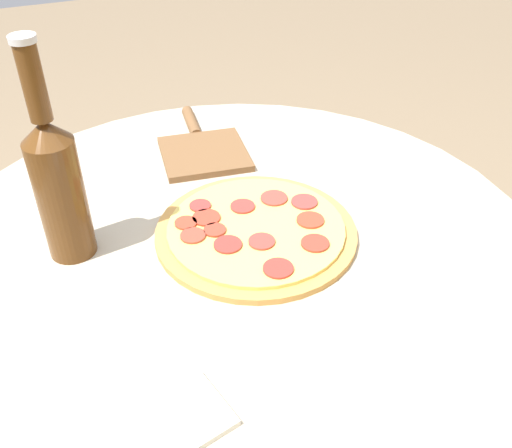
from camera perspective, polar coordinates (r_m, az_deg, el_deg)
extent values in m
cylinder|color=#B2A893|center=(1.10, -1.65, -15.61)|extent=(0.10, 0.10, 0.65)
cylinder|color=#B2A893|center=(0.86, -2.03, -1.69)|extent=(0.91, 0.91, 0.02)
cylinder|color=#C68E47|center=(0.84, 0.00, -0.82)|extent=(0.30, 0.30, 0.01)
cylinder|color=#EACC60|center=(0.84, 0.00, -0.38)|extent=(0.26, 0.26, 0.01)
cylinder|color=#AB332F|center=(0.88, -5.61, 1.85)|extent=(0.03, 0.03, 0.00)
cylinder|color=#B8342E|center=(0.88, -1.35, 1.78)|extent=(0.04, 0.04, 0.00)
cylinder|color=#AC3A32|center=(0.81, 0.57, -1.75)|extent=(0.04, 0.04, 0.00)
cylinder|color=#B13B27|center=(0.85, 5.45, 0.40)|extent=(0.04, 0.04, 0.00)
cylinder|color=#A13E2E|center=(0.82, -6.40, -1.05)|extent=(0.04, 0.04, 0.00)
cylinder|color=#A1312B|center=(0.80, -2.84, -2.06)|extent=(0.04, 0.04, 0.00)
cylinder|color=#AA3928|center=(0.83, -4.10, -0.67)|extent=(0.03, 0.03, 0.00)
cylinder|color=#A93D33|center=(0.90, 1.82, 2.61)|extent=(0.04, 0.04, 0.00)
cylinder|color=#B83827|center=(0.86, -4.98, 0.64)|extent=(0.04, 0.04, 0.00)
cylinder|color=#A53934|center=(0.89, 4.86, 2.23)|extent=(0.04, 0.04, 0.00)
cylinder|color=#A23627|center=(0.81, 5.93, -1.93)|extent=(0.04, 0.04, 0.00)
cylinder|color=#BA322A|center=(0.76, 2.24, -4.45)|extent=(0.04, 0.04, 0.00)
cylinder|color=#B33A27|center=(0.85, -7.03, 0.11)|extent=(0.03, 0.03, 0.00)
cylinder|color=#563314|center=(0.81, -18.83, 2.32)|extent=(0.07, 0.07, 0.18)
cone|color=#563314|center=(0.76, -20.35, 8.73)|extent=(0.07, 0.07, 0.03)
cylinder|color=#563314|center=(0.73, -21.39, 13.02)|extent=(0.03, 0.03, 0.10)
cylinder|color=silver|center=(0.72, -22.34, 16.78)|extent=(0.03, 0.03, 0.01)
cube|color=brown|center=(1.04, -5.19, 7.00)|extent=(0.17, 0.17, 0.01)
cylinder|color=brown|center=(1.15, -6.45, 10.05)|extent=(0.04, 0.11, 0.02)
cube|color=white|center=(0.63, -9.20, -19.56)|extent=(0.15, 0.11, 0.01)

